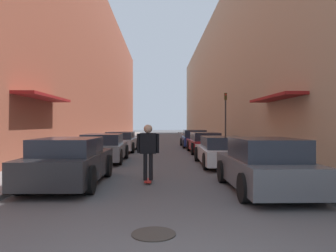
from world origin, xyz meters
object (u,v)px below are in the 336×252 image
Objects in this scene: parked_car_left_2 at (121,142)px; manhole_cover at (154,234)px; parked_car_left_1 at (103,148)px; parked_car_right_1 at (222,151)px; parked_car_left_0 at (70,162)px; parked_car_right_0 at (264,166)px; parked_car_right_2 at (205,143)px; traffic_light at (226,115)px; skateboarder at (148,147)px; parked_car_right_3 at (194,139)px.

parked_car_left_2 is 6.55× the size of manhole_cover.
manhole_cover is at bearing -76.02° from parked_car_left_1.
parked_car_left_0 is at bearing -140.29° from parked_car_right_1.
parked_car_right_1 is at bearing 72.38° from manhole_cover.
parked_car_right_0 is 0.90× the size of parked_car_right_2.
parked_car_left_2 reaches higher than parked_car_right_1.
traffic_light reaches higher than parked_car_left_1.
traffic_light reaches higher than parked_car_right_1.
parked_car_left_0 is at bearing 120.03° from manhole_cover.
manhole_cover is at bearing -86.89° from skateboarder.
parked_car_left_1 is at bearing 127.69° from parked_car_right_0.
parked_car_left_1 is at bearing -118.54° from parked_car_right_3.
parked_car_left_0 is 11.56m from parked_car_right_2.
parked_car_left_1 is 6.97m from parked_car_right_2.
skateboarder is at bearing -126.31° from parked_car_right_1.
parked_car_left_2 is 0.96× the size of parked_car_right_1.
parked_car_left_1 is at bearing 103.98° from manhole_cover.
parked_car_right_0 is 3.35m from skateboarder.
parked_car_right_2 is at bearing -135.64° from traffic_light.
parked_car_right_0 is at bearing -67.75° from parked_car_left_2.
parked_car_right_0 is 16.48m from parked_car_right_3.
parked_car_right_2 is (5.32, 4.50, -0.02)m from parked_car_left_1.
traffic_light reaches higher than manhole_cover.
parked_car_right_3 is 4.32m from traffic_light.
parked_car_right_3 is 15.44m from skateboarder.
parked_car_left_1 reaches higher than parked_car_left_2.
parked_car_left_0 is 1.02× the size of parked_car_left_1.
parked_car_left_0 reaches higher than parked_car_right_3.
parked_car_left_2 is at bearing 88.67° from parked_car_left_1.
parked_car_right_0 reaches higher than parked_car_left_0.
parked_car_left_0 is at bearing -89.67° from parked_car_left_1.
traffic_light is at bearing 77.48° from parked_car_right_1.
parked_car_right_2 is 6.44× the size of manhole_cover.
skateboarder reaches higher than parked_car_right_1.
parked_car_right_2 is at bearing 89.88° from parked_car_right_0.
parked_car_right_2 reaches higher than manhole_cover.
parked_car_right_1 is (5.10, -7.23, -0.02)m from parked_car_left_2.
parked_car_right_0 is 5.83× the size of manhole_cover.
parked_car_left_0 is 5.37m from parked_car_right_0.
parked_car_right_3 is 1.23× the size of traffic_light.
parked_car_left_0 is 16.26m from parked_car_right_3.
parked_car_right_3 is (-0.09, 5.13, 0.01)m from parked_car_right_2.
parked_car_left_0 is 13.79m from traffic_light.
parked_car_right_3 is (-0.00, 11.09, 0.02)m from parked_car_right_1.
skateboarder reaches higher than parked_car_right_3.
parked_car_left_0 reaches higher than parked_car_right_2.
skateboarder is (-2.98, -4.05, 0.47)m from parked_car_right_1.
parked_car_right_2 is (0.02, 11.35, -0.05)m from parked_car_right_0.
parked_car_right_1 is 11.09m from parked_car_right_3.
parked_car_right_2 is at bearing -89.03° from parked_car_right_3.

